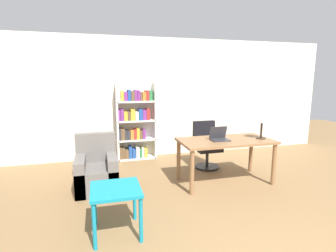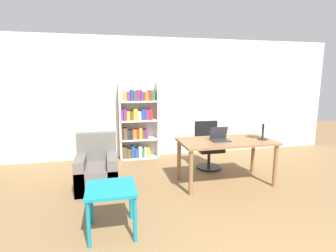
{
  "view_description": "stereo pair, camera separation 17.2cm",
  "coord_description": "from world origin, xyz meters",
  "px_view_note": "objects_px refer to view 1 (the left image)",
  "views": [
    {
      "loc": [
        -1.65,
        -1.38,
        1.78
      ],
      "look_at": [
        -0.53,
        2.79,
        1.01
      ],
      "focal_mm": 28.0,
      "sensor_mm": 36.0,
      "label": 1
    },
    {
      "loc": [
        -1.49,
        -1.42,
        1.78
      ],
      "look_at": [
        -0.53,
        2.79,
        1.01
      ],
      "focal_mm": 28.0,
      "sensor_mm": 36.0,
      "label": 2
    }
  ],
  "objects_px": {
    "office_chair": "(206,146)",
    "table_lamp": "(262,118)",
    "side_table_blue": "(116,195)",
    "armchair": "(97,172)",
    "bookshelf": "(134,124)",
    "laptop": "(219,137)",
    "desk": "(225,145)"
  },
  "relations": [
    {
      "from": "laptop",
      "to": "side_table_blue",
      "type": "relative_size",
      "value": 0.54
    },
    {
      "from": "side_table_blue",
      "to": "armchair",
      "type": "relative_size",
      "value": 0.65
    },
    {
      "from": "laptop",
      "to": "office_chair",
      "type": "height_order",
      "value": "laptop"
    },
    {
      "from": "desk",
      "to": "table_lamp",
      "type": "height_order",
      "value": "table_lamp"
    },
    {
      "from": "laptop",
      "to": "desk",
      "type": "bearing_deg",
      "value": -1.78
    },
    {
      "from": "office_chair",
      "to": "bookshelf",
      "type": "relative_size",
      "value": 0.55
    },
    {
      "from": "desk",
      "to": "table_lamp",
      "type": "xyz_separation_m",
      "value": [
        0.64,
        -0.08,
        0.47
      ]
    },
    {
      "from": "laptop",
      "to": "office_chair",
      "type": "bearing_deg",
      "value": 81.66
    },
    {
      "from": "bookshelf",
      "to": "side_table_blue",
      "type": "bearing_deg",
      "value": -102.17
    },
    {
      "from": "side_table_blue",
      "to": "desk",
      "type": "bearing_deg",
      "value": 29.54
    },
    {
      "from": "office_chair",
      "to": "desk",
      "type": "bearing_deg",
      "value": -90.02
    },
    {
      "from": "desk",
      "to": "table_lamp",
      "type": "bearing_deg",
      "value": -7.01
    },
    {
      "from": "side_table_blue",
      "to": "bookshelf",
      "type": "relative_size",
      "value": 0.33
    },
    {
      "from": "desk",
      "to": "laptop",
      "type": "height_order",
      "value": "laptop"
    },
    {
      "from": "office_chair",
      "to": "bookshelf",
      "type": "distance_m",
      "value": 1.66
    },
    {
      "from": "laptop",
      "to": "bookshelf",
      "type": "xyz_separation_m",
      "value": [
        -1.21,
        1.75,
        -0.01
      ]
    },
    {
      "from": "laptop",
      "to": "armchair",
      "type": "xyz_separation_m",
      "value": [
        -2.04,
        0.28,
        -0.52
      ]
    },
    {
      "from": "armchair",
      "to": "table_lamp",
      "type": "bearing_deg",
      "value": -7.41
    },
    {
      "from": "desk",
      "to": "armchair",
      "type": "relative_size",
      "value": 1.8
    },
    {
      "from": "desk",
      "to": "table_lamp",
      "type": "distance_m",
      "value": 0.79
    },
    {
      "from": "armchair",
      "to": "bookshelf",
      "type": "relative_size",
      "value": 0.52
    },
    {
      "from": "bookshelf",
      "to": "laptop",
      "type": "bearing_deg",
      "value": -55.41
    },
    {
      "from": "side_table_blue",
      "to": "armchair",
      "type": "xyz_separation_m",
      "value": [
        -0.21,
        1.39,
        -0.18
      ]
    },
    {
      "from": "table_lamp",
      "to": "armchair",
      "type": "xyz_separation_m",
      "value": [
        -2.79,
        0.36,
        -0.84
      ]
    },
    {
      "from": "desk",
      "to": "side_table_blue",
      "type": "xyz_separation_m",
      "value": [
        -1.94,
        -1.1,
        -0.19
      ]
    },
    {
      "from": "office_chair",
      "to": "armchair",
      "type": "xyz_separation_m",
      "value": [
        -2.16,
        -0.54,
        -0.15
      ]
    },
    {
      "from": "office_chair",
      "to": "armchair",
      "type": "bearing_deg",
      "value": -166.02
    },
    {
      "from": "desk",
      "to": "armchair",
      "type": "height_order",
      "value": "armchair"
    },
    {
      "from": "office_chair",
      "to": "side_table_blue",
      "type": "xyz_separation_m",
      "value": [
        -1.94,
        -1.92,
        0.03
      ]
    },
    {
      "from": "table_lamp",
      "to": "office_chair",
      "type": "height_order",
      "value": "table_lamp"
    },
    {
      "from": "office_chair",
      "to": "table_lamp",
      "type": "bearing_deg",
      "value": -54.74
    },
    {
      "from": "office_chair",
      "to": "armchair",
      "type": "height_order",
      "value": "office_chair"
    }
  ]
}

